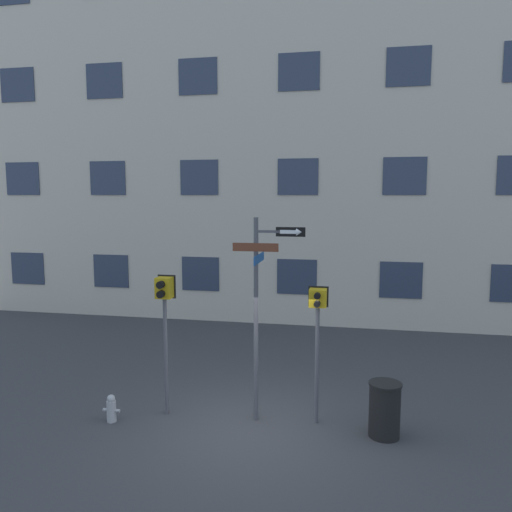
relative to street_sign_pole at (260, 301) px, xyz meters
The scene contains 7 objects.
ground_plane 2.48m from the street_sign_pole, 103.30° to the right, with size 60.00×60.00×0.00m, color #38383A.
building_facade 8.87m from the street_sign_pole, 90.86° to the left, with size 24.00×0.63×13.52m.
street_sign_pole is the anchor object (origin of this frame).
pedestrian_signal_left 1.94m from the street_sign_pole, behind, with size 0.37×0.40×2.87m.
pedestrian_signal_right 1.15m from the street_sign_pole, ahead, with size 0.39×0.40×2.71m.
fire_hydrant 3.66m from the street_sign_pole, 167.62° to the right, with size 0.35×0.19×0.55m.
trash_bin 3.07m from the street_sign_pole, ahead, with size 0.61×0.61×1.03m.
Camera 1 is at (1.86, -8.83, 4.46)m, focal length 35.00 mm.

